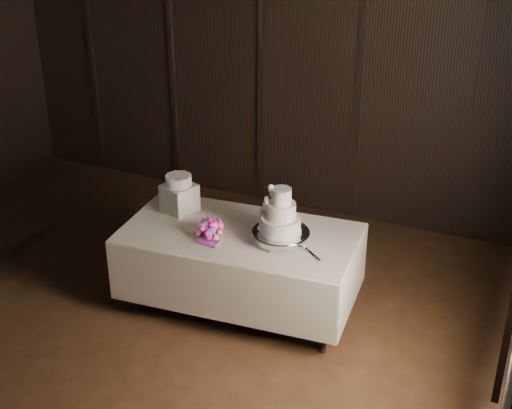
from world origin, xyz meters
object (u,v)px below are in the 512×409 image
object	(u,v)px
bouquet	(210,229)
small_cake	(179,180)
wedding_cake	(277,215)
box_pedestal	(180,198)
display_table	(240,267)
cake_stand	(281,236)

from	to	relation	value
bouquet	small_cake	xyz separation A→B (m)	(-0.46, 0.30, 0.23)
wedding_cake	box_pedestal	size ratio (longest dim) A/B	1.50
display_table	bouquet	world-z (taller)	bouquet
box_pedestal	small_cake	distance (m)	0.17
bouquet	display_table	bearing A→B (deg)	38.06
wedding_cake	bouquet	xyz separation A→B (m)	(-0.55, -0.13, -0.18)
cake_stand	small_cake	distance (m)	1.08
small_cake	box_pedestal	bearing A→B (deg)	0.00
display_table	box_pedestal	distance (m)	0.82
wedding_cake	box_pedestal	bearing A→B (deg)	164.58
cake_stand	wedding_cake	xyz separation A→B (m)	(-0.03, -0.02, 0.20)
box_pedestal	display_table	bearing A→B (deg)	-12.53
box_pedestal	small_cake	size ratio (longest dim) A/B	1.13
bouquet	wedding_cake	bearing A→B (deg)	13.71
wedding_cake	small_cake	distance (m)	1.02
bouquet	cake_stand	bearing A→B (deg)	14.58
cake_stand	bouquet	size ratio (longest dim) A/B	1.21
display_table	small_cake	size ratio (longest dim) A/B	8.95
display_table	box_pedestal	size ratio (longest dim) A/B	7.94
display_table	wedding_cake	bearing A→B (deg)	-8.49
cake_stand	small_cake	world-z (taller)	small_cake
bouquet	box_pedestal	bearing A→B (deg)	146.29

